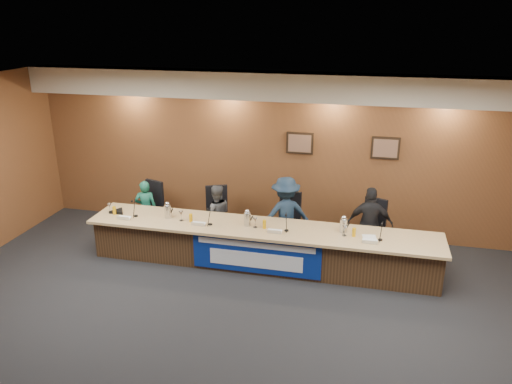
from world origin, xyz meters
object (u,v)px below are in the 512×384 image
office_chair_c (286,225)px  panelist_a (146,209)px  office_chair_a (149,212)px  carafe_left (168,212)px  dais_body (261,247)px  panelist_d (370,224)px  carafe_mid (247,219)px  panelist_c (285,215)px  carafe_right (344,226)px  office_chair_b (218,218)px  office_chair_d (369,232)px  speakerphone (118,211)px  panelist_b (216,215)px  banner (256,256)px

office_chair_c → panelist_a: bearing=-168.0°
panelist_a → office_chair_a: (0.00, 0.10, -0.10)m
office_chair_c → carafe_left: bearing=-148.3°
dais_body → panelist_d: (1.83, 0.65, 0.33)m
panelist_d → office_chair_c: size_ratio=2.85×
carafe_left → carafe_mid: 1.46m
panelist_c → carafe_mid: bearing=27.5°
panelist_c → carafe_right: panelist_c is taller
dais_body → office_chair_b: (-1.03, 0.75, 0.13)m
office_chair_d → carafe_left: (-3.53, -0.80, 0.39)m
speakerphone → carafe_right: bearing=1.1°
panelist_b → carafe_mid: bearing=114.7°
office_chair_b → panelist_b: bearing=-112.1°
panelist_a → office_chair_d: 4.30m
banner → speakerphone: speakerphone is taller
carafe_right → carafe_mid: bearing=-176.6°
panelist_a → dais_body: bearing=147.9°
carafe_right → speakerphone: carafe_right is taller
panelist_b → carafe_left: 1.01m
dais_body → office_chair_c: dais_body is taller
carafe_mid → carafe_right: bearing=3.4°
panelist_a → carafe_right: bearing=153.8°
office_chair_b → speakerphone: speakerphone is taller
dais_body → panelist_c: bearing=65.0°
office_chair_d → speakerphone: 4.60m
panelist_a → panelist_b: panelist_b is taller
carafe_mid → speakerphone: size_ratio=0.75×
office_chair_d → carafe_mid: (-2.06, -0.80, 0.39)m
dais_body → panelist_b: 1.24m
office_chair_d → carafe_left: size_ratio=1.96×
dais_body → panelist_b: bearing=147.5°
banner → panelist_c: (0.31, 1.07, 0.34)m
office_chair_b → carafe_right: (2.42, -0.70, 0.39)m
office_chair_c → speakerphone: speakerphone is taller
carafe_mid → carafe_right: size_ratio=1.01×
panelist_a → panelist_b: bearing=162.7°
panelist_a → office_chair_b: (1.45, 0.10, -0.10)m
office_chair_a → carafe_left: bearing=-27.9°
office_chair_c → speakerphone: (-3.00, -0.78, 0.30)m
panelist_a → panelist_b: size_ratio=0.98×
dais_body → carafe_left: bearing=-178.4°
panelist_d → speakerphone: bearing=6.2°
panelist_c → office_chair_a: bearing=-26.8°
panelist_a → speakerphone: 0.74m
panelist_d → dais_body: bearing=17.3°
panelist_b → carafe_mid: (0.79, -0.70, 0.28)m
panelist_b → office_chair_c: 1.34m
panelist_a → office_chair_a: bearing=-107.3°
office_chair_c → panelist_c: bearing=-80.0°
carafe_left → carafe_right: (3.10, 0.10, -0.00)m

